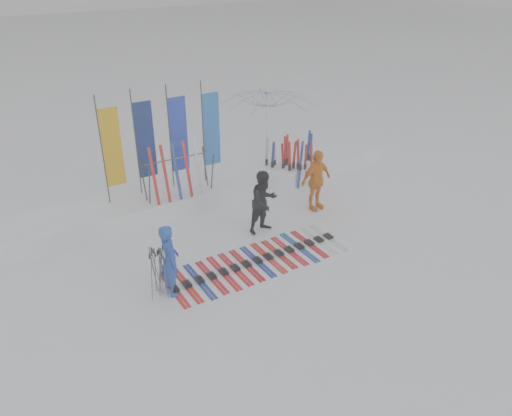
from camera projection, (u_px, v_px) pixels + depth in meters
ground at (282, 270)px, 12.66m from camera, size 120.00×120.00×0.00m
snow_bank at (202, 192)px, 16.00m from camera, size 14.00×1.60×0.60m
person_blue at (170, 260)px, 11.43m from camera, size 0.53×0.72×1.80m
person_black at (264, 202)px, 13.99m from camera, size 0.99×0.82×1.85m
person_yellow at (316, 180)px, 15.18m from camera, size 1.17×0.58×1.93m
tent_canopy at (268, 129)px, 17.81m from camera, size 3.79×3.84×2.97m
ski_row at (258, 261)px, 12.96m from camera, size 4.84×1.70×0.07m
pole_cluster at (160, 272)px, 11.54m from camera, size 0.65×0.63×1.26m
feather_flags at (162, 138)px, 14.76m from camera, size 3.69×0.19×3.20m
ski_rack at (178, 171)px, 14.77m from camera, size 2.04×0.80×1.23m
upright_skis at (292, 161)px, 16.94m from camera, size 1.64×1.15×1.70m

